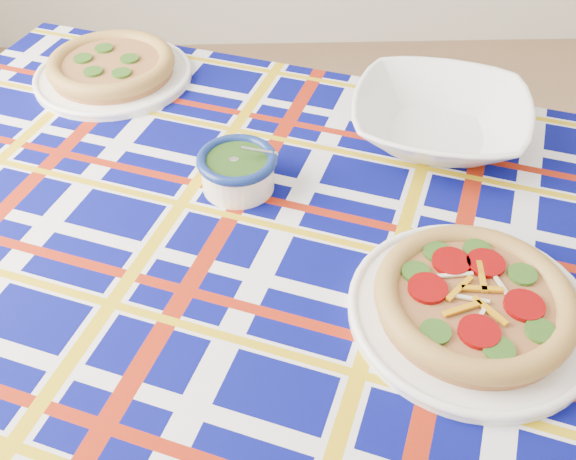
{
  "coord_description": "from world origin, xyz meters",
  "views": [
    {
      "loc": [
        -0.65,
        -1.0,
        1.54
      ],
      "look_at": [
        -0.63,
        -0.27,
        0.85
      ],
      "focal_mm": 40.0,
      "sensor_mm": 36.0,
      "label": 1
    }
  ],
  "objects_px": {
    "dining_table": "(326,302)",
    "pesto_bowl": "(237,168)",
    "serving_bowl": "(440,119)",
    "main_focaccia_plate": "(474,300)"
  },
  "relations": [
    {
      "from": "dining_table",
      "to": "pesto_bowl",
      "type": "bearing_deg",
      "value": 146.71
    },
    {
      "from": "serving_bowl",
      "to": "pesto_bowl",
      "type": "bearing_deg",
      "value": -160.02
    },
    {
      "from": "main_focaccia_plate",
      "to": "serving_bowl",
      "type": "distance_m",
      "value": 0.43
    },
    {
      "from": "main_focaccia_plate",
      "to": "pesto_bowl",
      "type": "relative_size",
      "value": 2.6
    },
    {
      "from": "pesto_bowl",
      "to": "main_focaccia_plate",
      "type": "bearing_deg",
      "value": -41.75
    },
    {
      "from": "dining_table",
      "to": "main_focaccia_plate",
      "type": "relative_size",
      "value": 5.73
    },
    {
      "from": "dining_table",
      "to": "serving_bowl",
      "type": "bearing_deg",
      "value": 75.69
    },
    {
      "from": "main_focaccia_plate",
      "to": "serving_bowl",
      "type": "bearing_deg",
      "value": 84.73
    },
    {
      "from": "serving_bowl",
      "to": "main_focaccia_plate",
      "type": "bearing_deg",
      "value": -95.27
    },
    {
      "from": "dining_table",
      "to": "pesto_bowl",
      "type": "height_order",
      "value": "pesto_bowl"
    }
  ]
}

